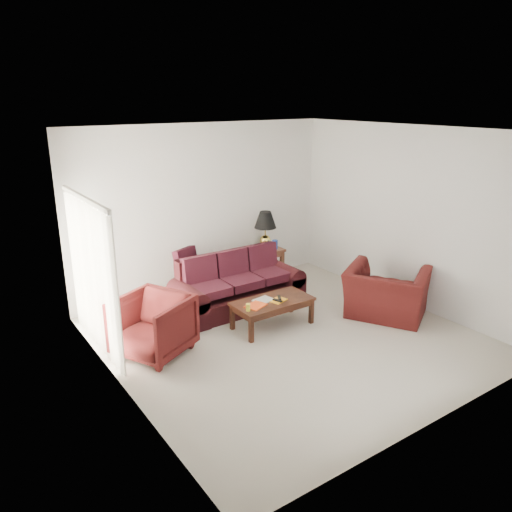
# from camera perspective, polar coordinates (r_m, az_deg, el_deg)

# --- Properties ---
(floor) EXTENTS (5.00, 5.00, 0.00)m
(floor) POSITION_cam_1_polar(r_m,az_deg,el_deg) (7.54, 3.71, -9.27)
(floor) COLOR beige
(floor) RESTS_ON ground
(blinds) EXTENTS (0.10, 2.00, 2.16)m
(blinds) POSITION_cam_1_polar(r_m,az_deg,el_deg) (7.17, -18.29, -2.23)
(blinds) COLOR silver
(blinds) RESTS_ON ground
(sofa) EXTENTS (2.24, 1.03, 0.91)m
(sofa) POSITION_cam_1_polar(r_m,az_deg,el_deg) (8.34, -2.02, -3.07)
(sofa) COLOR black
(sofa) RESTS_ON ground
(throw_pillow) EXTENTS (0.51, 0.39, 0.48)m
(throw_pillow) POSITION_cam_1_polar(r_m,az_deg,el_deg) (8.59, -7.98, -0.63)
(throw_pillow) COLOR black
(throw_pillow) RESTS_ON sofa
(end_table) EXTENTS (0.64, 0.64, 0.67)m
(end_table) POSITION_cam_1_polar(r_m,az_deg,el_deg) (9.58, 0.89, -1.00)
(end_table) COLOR #55321D
(end_table) RESTS_ON ground
(table_lamp) EXTENTS (0.42, 0.42, 0.70)m
(table_lamp) POSITION_cam_1_polar(r_m,az_deg,el_deg) (9.45, 1.07, 3.04)
(table_lamp) COLOR gold
(table_lamp) RESTS_ON end_table
(clock) EXTENTS (0.13, 0.05, 0.13)m
(clock) POSITION_cam_1_polar(r_m,az_deg,el_deg) (9.29, 0.62, 0.97)
(clock) COLOR silver
(clock) RESTS_ON end_table
(blue_canister) EXTENTS (0.11, 0.11, 0.17)m
(blue_canister) POSITION_cam_1_polar(r_m,az_deg,el_deg) (9.42, 2.18, 1.31)
(blue_canister) COLOR navy
(blue_canister) RESTS_ON end_table
(picture_frame) EXTENTS (0.16, 0.18, 0.05)m
(picture_frame) POSITION_cam_1_polar(r_m,az_deg,el_deg) (9.51, -0.13, 1.40)
(picture_frame) COLOR #AFAFB3
(picture_frame) RESTS_ON end_table
(floor_lamp) EXTENTS (0.31, 0.31, 1.75)m
(floor_lamp) POSITION_cam_1_polar(r_m,az_deg,el_deg) (7.97, -16.68, -1.64)
(floor_lamp) COLOR silver
(floor_lamp) RESTS_ON ground
(armchair_left) EXTENTS (1.25, 1.23, 0.85)m
(armchair_left) POSITION_cam_1_polar(r_m,az_deg,el_deg) (7.04, -11.73, -7.83)
(armchair_left) COLOR #3F0E0E
(armchair_left) RESTS_ON ground
(armchair_right) EXTENTS (1.56, 1.62, 0.81)m
(armchair_right) POSITION_cam_1_polar(r_m,az_deg,el_deg) (8.32, 14.66, -4.09)
(armchair_right) COLOR #3D0F0E
(armchair_right) RESTS_ON ground
(coffee_table) EXTENTS (1.37, 0.96, 0.44)m
(coffee_table) POSITION_cam_1_polar(r_m,az_deg,el_deg) (7.78, 1.88, -6.54)
(coffee_table) COLOR #311E0E
(coffee_table) RESTS_ON ground
(magazine_red) EXTENTS (0.37, 0.32, 0.02)m
(magazine_red) POSITION_cam_1_polar(r_m,az_deg,el_deg) (7.48, -0.04, -5.70)
(magazine_red) COLOR #E14616
(magazine_red) RESTS_ON coffee_table
(magazine_white) EXTENTS (0.33, 0.27, 0.02)m
(magazine_white) POSITION_cam_1_polar(r_m,az_deg,el_deg) (7.67, 0.84, -5.06)
(magazine_white) COLOR beige
(magazine_white) RESTS_ON coffee_table
(magazine_orange) EXTENTS (0.29, 0.25, 0.01)m
(magazine_orange) POSITION_cam_1_polar(r_m,az_deg,el_deg) (7.68, 2.55, -5.08)
(magazine_orange) COLOR orange
(magazine_orange) RESTS_ON coffee_table
(remote_a) EXTENTS (0.09, 0.17, 0.02)m
(remote_a) POSITION_cam_1_polar(r_m,az_deg,el_deg) (7.62, 2.47, -5.09)
(remote_a) COLOR black
(remote_a) RESTS_ON coffee_table
(remote_b) EXTENTS (0.13, 0.16, 0.02)m
(remote_b) POSITION_cam_1_polar(r_m,az_deg,el_deg) (7.73, 2.68, -4.75)
(remote_b) COLOR black
(remote_b) RESTS_ON coffee_table
(yellow_glass) EXTENTS (0.08, 0.08, 0.11)m
(yellow_glass) POSITION_cam_1_polar(r_m,az_deg,el_deg) (7.31, -0.91, -5.89)
(yellow_glass) COLOR yellow
(yellow_glass) RESTS_ON coffee_table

